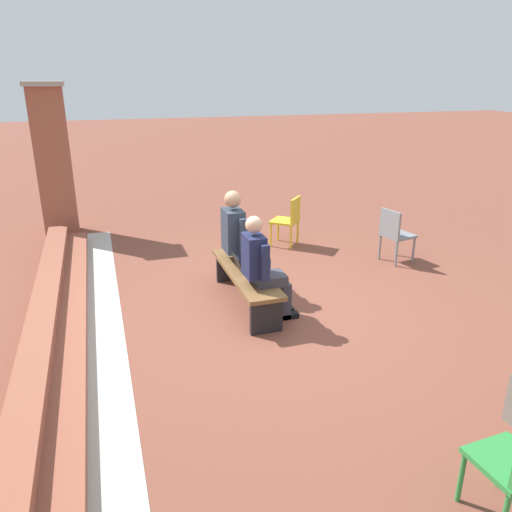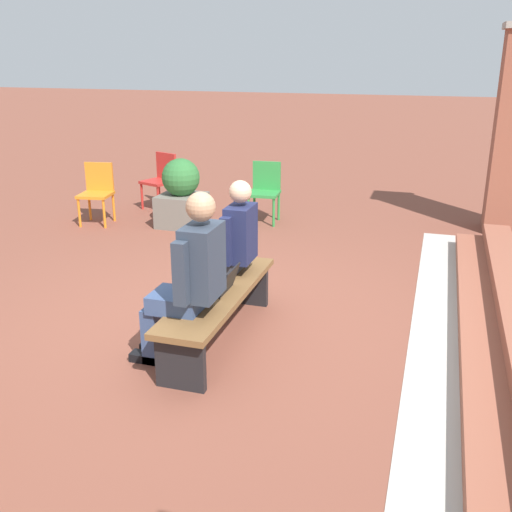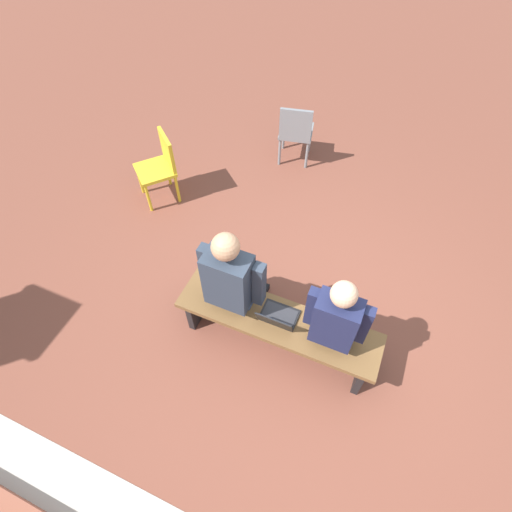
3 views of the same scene
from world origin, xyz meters
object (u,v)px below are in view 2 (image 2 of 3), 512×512
(person_adult, at_px, (189,276))
(plastic_chair_near_bench_left, at_px, (162,177))
(planter, at_px, (182,195))
(bench, at_px, (219,301))
(laptop, at_px, (220,285))
(plastic_chair_by_pillar, at_px, (97,189))
(plastic_chair_far_left, at_px, (265,188))
(person_student, at_px, (230,245))

(person_adult, relative_size, plastic_chair_near_bench_left, 1.64)
(planter, bearing_deg, plastic_chair_near_bench_left, -139.98)
(bench, bearing_deg, plastic_chair_near_bench_left, -148.66)
(person_adult, distance_m, laptop, 0.49)
(bench, height_order, laptop, laptop)
(plastic_chair_by_pillar, distance_m, planter, 1.21)
(bench, height_order, person_adult, person_adult)
(laptop, bearing_deg, plastic_chair_by_pillar, -135.13)
(laptop, bearing_deg, bench, -94.52)
(plastic_chair_by_pillar, distance_m, plastic_chair_far_left, 2.35)
(person_adult, height_order, laptop, person_adult)
(plastic_chair_far_left, bearing_deg, plastic_chair_near_bench_left, -98.97)
(bench, relative_size, person_adult, 1.31)
(bench, relative_size, planter, 1.91)
(bench, xyz_separation_m, plastic_chair_near_bench_left, (-3.97, -2.42, 0.13))
(bench, height_order, person_student, person_student)
(bench, bearing_deg, plastic_chair_far_left, -169.55)
(bench, distance_m, person_student, 0.58)
(plastic_chair_far_left, height_order, planter, planter)
(plastic_chair_near_bench_left, bearing_deg, laptop, 31.46)
(person_student, distance_m, planter, 3.15)
(person_adult, distance_m, planter, 3.94)
(bench, relative_size, laptop, 5.62)
(person_adult, xyz_separation_m, plastic_chair_far_left, (-4.12, -0.61, -0.25))
(plastic_chair_near_bench_left, bearing_deg, person_student, 33.89)
(person_adult, height_order, plastic_chair_far_left, person_adult)
(plastic_chair_near_bench_left, bearing_deg, planter, 40.02)
(person_student, relative_size, laptop, 4.00)
(person_student, relative_size, person_adult, 0.93)
(plastic_chair_by_pillar, xyz_separation_m, plastic_chair_far_left, (-0.76, 2.23, 0.00))
(laptop, bearing_deg, plastic_chair_near_bench_left, -148.54)
(laptop, bearing_deg, plastic_chair_far_left, -169.37)
(laptop, height_order, planter, planter)
(plastic_chair_by_pillar, relative_size, planter, 0.89)
(bench, height_order, plastic_chair_by_pillar, plastic_chair_by_pillar)
(person_student, height_order, plastic_chair_far_left, person_student)
(person_adult, xyz_separation_m, laptop, (-0.43, 0.08, -0.23))
(person_adult, xyz_separation_m, planter, (-3.57, -1.65, -0.29))
(plastic_chair_by_pillar, bearing_deg, plastic_chair_far_left, 108.92)
(planter, bearing_deg, plastic_chair_by_pillar, -80.17)
(plastic_chair_far_left, height_order, plastic_chair_near_bench_left, same)
(plastic_chair_near_bench_left, height_order, planter, planter)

